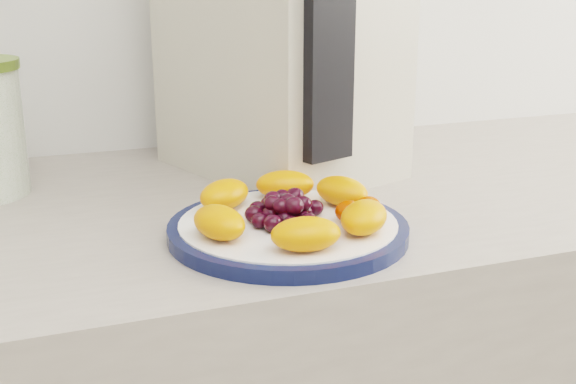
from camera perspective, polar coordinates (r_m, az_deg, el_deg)
name	(u,v)px	position (r m, az deg, el deg)	size (l,w,h in m)	color
plate_rim	(288,230)	(0.78, 0.00, -3.00)	(0.26, 0.26, 0.01)	#0E173D
plate_face	(288,229)	(0.78, 0.00, -2.93)	(0.23, 0.23, 0.02)	white
appliance_body	(278,32)	(1.01, -0.76, 12.52)	(0.22, 0.31, 0.39)	#BEB6A1
appliance_panel	(328,38)	(0.85, 3.20, 12.02)	(0.07, 0.02, 0.29)	black
fruit_plate	(293,207)	(0.77, 0.41, -1.19)	(0.22, 0.22, 0.03)	orange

